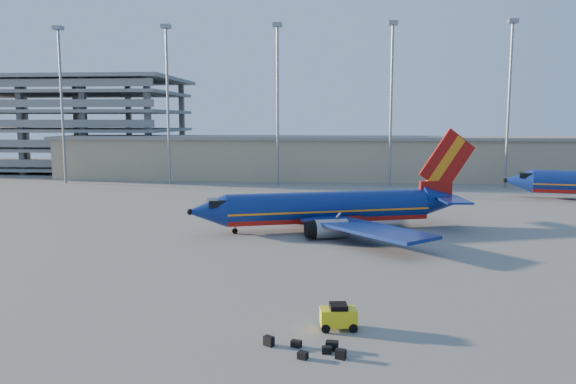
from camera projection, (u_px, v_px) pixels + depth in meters
name	position (u px, v px, depth m)	size (l,w,h in m)	color
ground	(279.00, 239.00, 55.81)	(220.00, 220.00, 0.00)	slate
terminal_building	(359.00, 157.00, 111.68)	(122.00, 16.00, 8.50)	gray
parking_garage	(51.00, 120.00, 132.89)	(62.00, 32.00, 21.40)	slate
light_mast_row	(334.00, 87.00, 98.57)	(101.60, 1.60, 28.65)	gray
aircraft_main	(334.00, 208.00, 60.48)	(31.08, 29.41, 10.86)	navy
baggage_tug	(338.00, 316.00, 31.71)	(2.21, 1.51, 1.48)	yellow
luggage_pile	(312.00, 348.00, 28.68)	(4.37, 2.03, 0.52)	black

